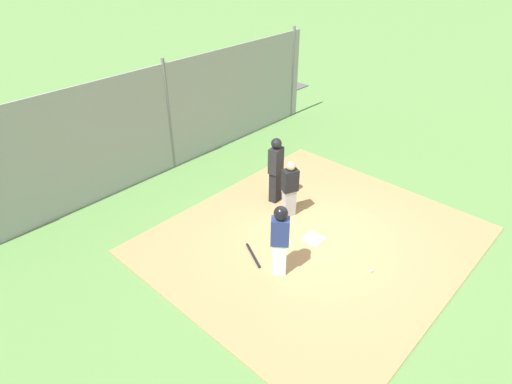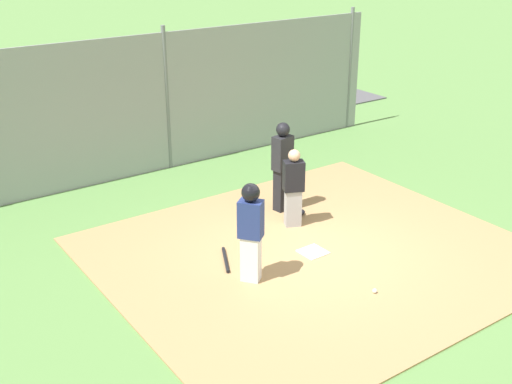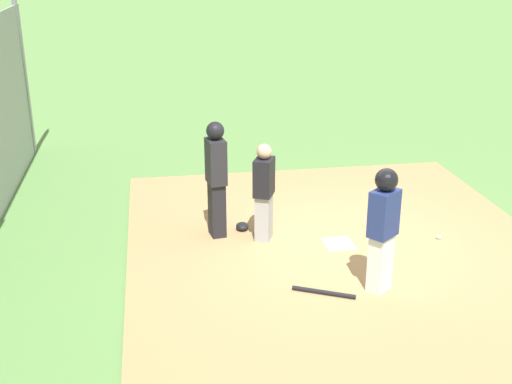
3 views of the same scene
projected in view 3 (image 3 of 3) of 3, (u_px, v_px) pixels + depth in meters
The scene contains 9 objects.
ground_plane at pixel (338, 246), 9.98m from camera, with size 140.00×140.00×0.00m, color #5B8947.
dirt_infield at pixel (338, 245), 9.98m from camera, with size 7.20×6.40×0.03m, color #A88456.
home_plate at pixel (338, 244), 9.97m from camera, with size 0.44×0.44×0.02m, color white.
catcher at pixel (264, 191), 9.89m from camera, with size 0.45×0.39×1.54m.
umpire at pixel (216, 176), 9.96m from camera, with size 0.42×0.32×1.84m.
runner at pixel (383, 222), 8.32m from camera, with size 0.44×0.46×1.70m.
baseball_bat at pixel (324, 292), 8.53m from camera, with size 0.06×0.06×0.85m, color black.
catcher_mask at pixel (242, 226), 10.47m from camera, with size 0.24×0.20×0.12m, color black.
baseball at pixel (439, 237), 10.15m from camera, with size 0.07×0.07×0.07m, color white.
Camera 3 is at (8.71, -2.73, 4.32)m, focal length 45.57 mm.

